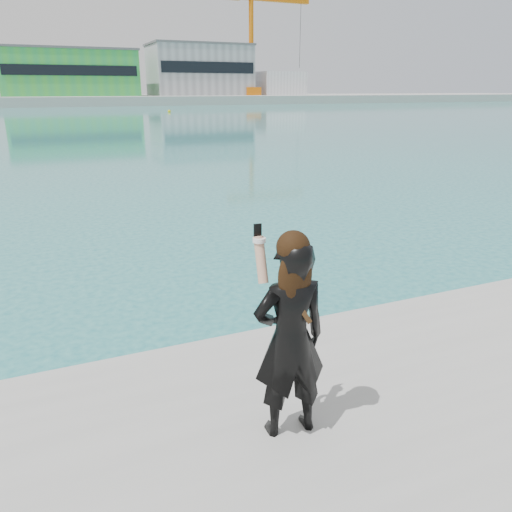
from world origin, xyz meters
The scene contains 9 objects.
ground centered at (0.00, 0.00, 0.00)m, with size 500.00×500.00×0.00m, color #196D76.
far_quay centered at (0.00, 130.00, 1.00)m, with size 320.00×40.00×2.00m, color #9E9E99.
warehouse_green centered at (8.00, 127.98, 7.26)m, with size 30.60×16.36×10.50m.
warehouse_grey_right centered at (40.00, 127.98, 8.26)m, with size 25.50×15.35×12.50m.
ancillary_shed centered at (62.00, 126.00, 5.00)m, with size 12.00×10.00×6.00m, color silver.
dock_crane centered at (53.20, 122.00, 15.07)m, with size 23.00×4.00×24.00m.
flagpole_right centered at (22.09, 121.00, 6.54)m, with size 1.28×0.16×8.00m.
buoy_near centered at (19.14, 78.71, 0.00)m, with size 0.50×0.50×0.50m, color yellow.
woman centered at (0.23, -0.86, 1.72)m, with size 0.66×0.46×1.83m.
Camera 1 is at (-1.49, -4.10, 3.63)m, focal length 35.00 mm.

